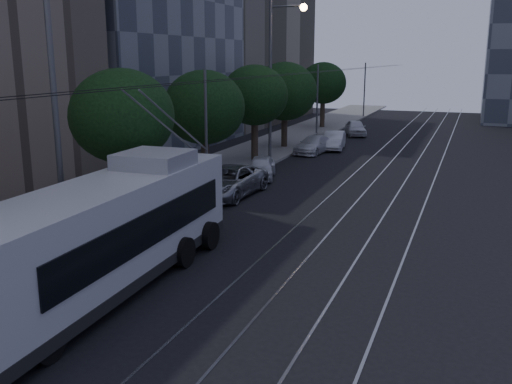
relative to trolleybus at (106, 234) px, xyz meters
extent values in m
plane|color=black|center=(2.90, 1.42, -1.66)|extent=(120.00, 120.00, 0.00)
cube|color=gray|center=(-4.60, 21.42, -1.58)|extent=(5.00, 90.00, 0.15)
cube|color=gray|center=(3.18, 21.42, -1.65)|extent=(0.08, 90.00, 0.02)
cube|color=gray|center=(4.62, 21.42, -1.65)|extent=(0.08, 90.00, 0.02)
cube|color=gray|center=(6.18, 21.42, -1.65)|extent=(0.08, 90.00, 0.02)
cube|color=gray|center=(7.62, 21.42, -1.65)|extent=(0.08, 90.00, 0.02)
cylinder|color=black|center=(-0.95, 21.42, 3.94)|extent=(0.02, 90.00, 0.02)
cylinder|color=black|center=(-0.25, 21.42, 3.94)|extent=(0.02, 90.00, 0.02)
cylinder|color=#5A5A5C|center=(-2.40, 11.42, 1.34)|extent=(0.14, 0.14, 6.00)
cylinder|color=#5A5A5C|center=(-2.40, 31.42, 1.34)|extent=(0.14, 0.14, 6.00)
cylinder|color=#5A5A5C|center=(-2.40, 51.42, 1.34)|extent=(0.14, 0.14, 6.00)
cube|color=#BBBBBD|center=(0.00, -0.16, 0.07)|extent=(2.91, 11.72, 2.76)
cube|color=black|center=(0.00, -0.16, -1.17)|extent=(2.95, 11.77, 0.34)
cube|color=black|center=(0.00, 0.32, 0.19)|extent=(2.88, 9.30, 1.02)
cube|color=black|center=(0.00, 5.63, 0.28)|extent=(1.97, 0.15, 0.97)
cube|color=#969699|center=(0.00, 2.75, 1.69)|extent=(2.15, 2.21, 0.48)
cylinder|color=#5A5A5C|center=(-0.29, 3.77, 2.75)|extent=(0.06, 4.39, 2.45)
cylinder|color=#5A5A5C|center=(0.29, 3.77, 2.75)|extent=(0.06, 4.39, 2.45)
cylinder|color=black|center=(1.19, -3.89, -1.17)|extent=(0.29, 0.97, 0.97)
cylinder|color=black|center=(-1.19, 2.40, -1.17)|extent=(0.29, 0.97, 0.97)
cylinder|color=black|center=(1.19, 2.40, -1.17)|extent=(0.29, 0.97, 0.97)
cylinder|color=black|center=(-1.19, 4.26, -1.17)|extent=(0.29, 0.97, 0.97)
cylinder|color=black|center=(1.19, 4.26, -1.17)|extent=(0.29, 0.97, 0.97)
imported|color=#9A9CA1|center=(-1.40, 11.65, -0.94)|extent=(2.58, 5.24, 1.43)
imported|color=silver|center=(-1.40, 16.16, -1.04)|extent=(2.34, 3.85, 1.23)
imported|color=silver|center=(-0.97, 25.42, -1.05)|extent=(2.24, 4.34, 1.20)
imported|color=silver|center=(-0.05, 27.67, -1.01)|extent=(1.89, 4.09, 1.30)
imported|color=silver|center=(-0.14, 35.84, -1.00)|extent=(2.71, 4.14, 1.31)
cylinder|color=#2E2319|center=(-3.60, 6.36, -0.30)|extent=(0.44, 0.44, 2.71)
ellipsoid|color=black|center=(-3.60, 6.36, 2.61)|extent=(4.15, 4.15, 3.73)
cylinder|color=#2E2319|center=(-4.10, 14.71, -0.51)|extent=(0.44, 0.44, 2.30)
ellipsoid|color=black|center=(-4.10, 14.71, 2.28)|extent=(4.38, 4.38, 3.94)
cylinder|color=#2E2319|center=(-3.60, 20.84, -0.33)|extent=(0.44, 0.44, 2.66)
ellipsoid|color=black|center=(-3.60, 20.84, 2.57)|extent=(4.19, 4.19, 3.77)
cylinder|color=#2E2319|center=(-3.60, 26.83, -0.45)|extent=(0.44, 0.44, 2.40)
ellipsoid|color=black|center=(-3.60, 26.83, 2.49)|extent=(4.66, 4.66, 4.19)
cylinder|color=#2E2319|center=(-4.10, 39.72, -0.34)|extent=(0.44, 0.44, 2.62)
ellipsoid|color=black|center=(-4.10, 39.72, 2.57)|extent=(4.26, 4.26, 3.84)
cylinder|color=#5A5A5C|center=(-2.90, 1.73, 3.60)|extent=(0.20, 0.20, 10.50)
cylinder|color=#5A5A5C|center=(-2.79, 21.46, 3.32)|extent=(0.20, 0.20, 9.94)
cylinder|color=#5A5A5C|center=(-1.70, 21.46, 7.89)|extent=(2.19, 0.12, 0.12)
sphere|color=#FFC98C|center=(-0.70, 21.46, 7.79)|extent=(0.44, 0.44, 0.44)
camera|label=1|loc=(9.50, -12.80, 4.85)|focal=40.00mm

